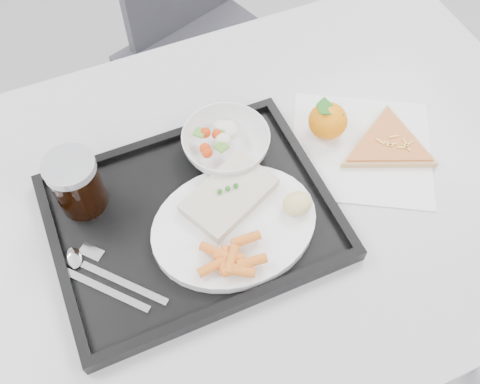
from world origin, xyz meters
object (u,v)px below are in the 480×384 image
(tangerine, at_px, (328,121))
(chair, at_px, (203,23))
(cola_glass, at_px, (76,183))
(dinner_plate, at_px, (234,225))
(salad_bowl, at_px, (226,144))
(table, at_px, (246,212))
(pizza_slice, at_px, (388,144))
(tray, at_px, (192,218))

(tangerine, bearing_deg, chair, 91.56)
(cola_glass, xyz_separation_m, tangerine, (0.44, -0.02, -0.04))
(cola_glass, bearing_deg, dinner_plate, -34.88)
(salad_bowl, bearing_deg, table, -88.27)
(dinner_plate, bearing_deg, tangerine, 27.82)
(table, relative_size, tangerine, 16.75)
(cola_glass, bearing_deg, chair, 54.26)
(table, distance_m, dinner_plate, 0.12)
(pizza_slice, bearing_deg, tangerine, 139.20)
(table, distance_m, salad_bowl, 0.13)
(tray, distance_m, pizza_slice, 0.38)
(table, relative_size, cola_glass, 11.11)
(chair, bearing_deg, tray, -111.58)
(chair, height_order, salad_bowl, chair)
(chair, height_order, dinner_plate, chair)
(table, height_order, chair, chair)
(chair, height_order, tangerine, chair)
(salad_bowl, bearing_deg, dinner_plate, -107.80)
(tray, xyz_separation_m, dinner_plate, (0.05, -0.05, 0.02))
(chair, distance_m, tray, 0.78)
(dinner_plate, bearing_deg, chair, 73.51)
(dinner_plate, distance_m, cola_glass, 0.26)
(chair, relative_size, cola_glass, 8.61)
(table, relative_size, chair, 1.29)
(table, bearing_deg, chair, 75.95)
(chair, bearing_deg, cola_glass, -125.74)
(chair, distance_m, tangerine, 0.66)
(tray, height_order, salad_bowl, salad_bowl)
(chair, xyz_separation_m, pizza_slice, (0.10, -0.69, 0.22))
(dinner_plate, xyz_separation_m, pizza_slice, (0.32, 0.05, -0.01))
(table, bearing_deg, tray, -171.66)
(chair, relative_size, tangerine, 12.98)
(salad_bowl, height_order, pizza_slice, salad_bowl)
(tangerine, bearing_deg, pizza_slice, -40.80)
(table, bearing_deg, cola_glass, 162.34)
(salad_bowl, relative_size, cola_glass, 1.41)
(dinner_plate, distance_m, pizza_slice, 0.33)
(tangerine, bearing_deg, table, -161.78)
(chair, relative_size, dinner_plate, 3.44)
(chair, xyz_separation_m, tray, (-0.27, -0.69, 0.22))
(cola_glass, distance_m, tangerine, 0.45)
(dinner_plate, distance_m, tangerine, 0.27)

